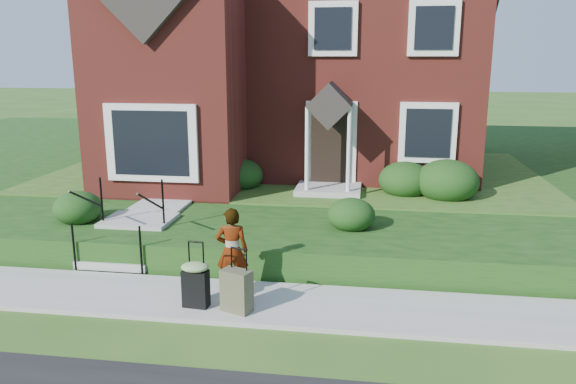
% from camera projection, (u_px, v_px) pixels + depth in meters
% --- Properties ---
extents(ground, '(120.00, 120.00, 0.00)m').
position_uv_depth(ground, '(229.00, 303.00, 9.20)').
color(ground, '#2D5119').
rests_on(ground, ground).
extents(sidewalk, '(60.00, 1.60, 0.08)m').
position_uv_depth(sidewalk, '(229.00, 301.00, 9.19)').
color(sidewalk, '#9E9B93').
rests_on(sidewalk, ground).
extents(terrace, '(44.00, 20.00, 0.60)m').
position_uv_depth(terrace, '(423.00, 167.00, 19.04)').
color(terrace, '#133B10').
rests_on(terrace, ground).
extents(walkway, '(1.20, 6.00, 0.06)m').
position_uv_depth(walkway, '(182.00, 191.00, 14.21)').
color(walkway, '#9E9B93').
rests_on(walkway, terrace).
extents(main_house, '(10.40, 10.20, 9.40)m').
position_uv_depth(main_house, '(296.00, 12.00, 17.23)').
color(main_house, maroon).
rests_on(main_house, terrace).
extents(front_steps, '(1.40, 2.02, 1.50)m').
position_uv_depth(front_steps, '(130.00, 235.00, 11.22)').
color(front_steps, '#9E9B93').
rests_on(front_steps, ground).
extents(foundation_shrubs, '(9.75, 4.59, 1.05)m').
position_uv_depth(foundation_shrubs, '(291.00, 178.00, 13.65)').
color(foundation_shrubs, '#14330F').
rests_on(foundation_shrubs, terrace).
extents(woman, '(0.58, 0.42, 1.47)m').
position_uv_depth(woman, '(232.00, 251.00, 9.27)').
color(woman, '#999999').
rests_on(woman, sidewalk).
extents(suitcase_black, '(0.47, 0.40, 1.07)m').
position_uv_depth(suitcase_black, '(196.00, 282.00, 8.81)').
color(suitcase_black, black).
rests_on(suitcase_black, sidewalk).
extents(suitcase_olive, '(0.53, 0.42, 1.01)m').
position_uv_depth(suitcase_olive, '(237.00, 291.00, 8.67)').
color(suitcase_olive, '#4F4C34').
rests_on(suitcase_olive, sidewalk).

